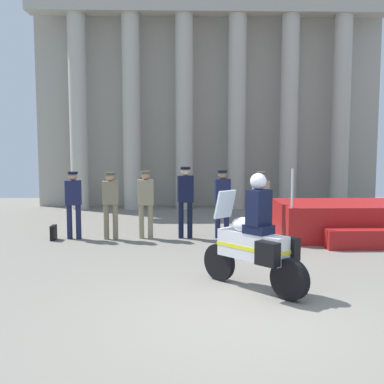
# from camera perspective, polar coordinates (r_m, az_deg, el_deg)

# --- Properties ---
(ground_plane) EXTENTS (28.00, 28.00, 0.00)m
(ground_plane) POSITION_cam_1_polar(r_m,az_deg,el_deg) (6.80, 5.56, -14.63)
(ground_plane) COLOR gray
(colonnade_backdrop) EXTENTS (12.53, 1.47, 8.18)m
(colonnade_backdrop) POSITION_cam_1_polar(r_m,az_deg,el_deg) (17.61, 2.12, 11.82)
(colonnade_backdrop) COLOR #A49F91
(colonnade_backdrop) RESTS_ON ground_plane
(reviewing_stand) EXTENTS (3.48, 2.48, 1.77)m
(reviewing_stand) POSITION_cam_1_polar(r_m,az_deg,el_deg) (12.54, 18.26, -3.30)
(reviewing_stand) COLOR #A51919
(reviewing_stand) RESTS_ON ground_plane
(officer_in_row_0) EXTENTS (0.40, 0.26, 1.66)m
(officer_in_row_0) POSITION_cam_1_polar(r_m,az_deg,el_deg) (12.06, -13.91, -0.87)
(officer_in_row_0) COLOR #191E42
(officer_in_row_0) RESTS_ON ground_plane
(officer_in_row_1) EXTENTS (0.40, 0.26, 1.65)m
(officer_in_row_1) POSITION_cam_1_polar(r_m,az_deg,el_deg) (11.82, -9.67, -0.94)
(officer_in_row_1) COLOR #7A7056
(officer_in_row_1) RESTS_ON ground_plane
(officer_in_row_2) EXTENTS (0.40, 0.26, 1.67)m
(officer_in_row_2) POSITION_cam_1_polar(r_m,az_deg,el_deg) (11.83, -5.52, -0.81)
(officer_in_row_2) COLOR gray
(officer_in_row_2) RESTS_ON ground_plane
(officer_in_row_3) EXTENTS (0.40, 0.26, 1.77)m
(officer_in_row_3) POSITION_cam_1_polar(r_m,az_deg,el_deg) (11.79, -0.79, -0.52)
(officer_in_row_3) COLOR black
(officer_in_row_3) RESTS_ON ground_plane
(officer_in_row_4) EXTENTS (0.40, 0.26, 1.69)m
(officer_in_row_4) POSITION_cam_1_polar(r_m,az_deg,el_deg) (11.85, 3.62, -0.73)
(officer_in_row_4) COLOR #191E42
(officer_in_row_4) RESTS_ON ground_plane
(officer_in_row_5) EXTENTS (0.40, 0.26, 1.66)m
(officer_in_row_5) POSITION_cam_1_polar(r_m,az_deg,el_deg) (11.79, 8.16, -0.90)
(officer_in_row_5) COLOR gray
(officer_in_row_5) RESTS_ON ground_plane
(motorcycle_with_rider) EXTENTS (1.50, 1.63, 1.90)m
(motorcycle_with_rider) POSITION_cam_1_polar(r_m,az_deg,el_deg) (7.76, 7.61, -5.91)
(motorcycle_with_rider) COLOR black
(motorcycle_with_rider) RESTS_ON ground_plane
(briefcase_on_ground) EXTENTS (0.10, 0.32, 0.36)m
(briefcase_on_ground) POSITION_cam_1_polar(r_m,az_deg,el_deg) (12.17, -16.14, -4.67)
(briefcase_on_ground) COLOR black
(briefcase_on_ground) RESTS_ON ground_plane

